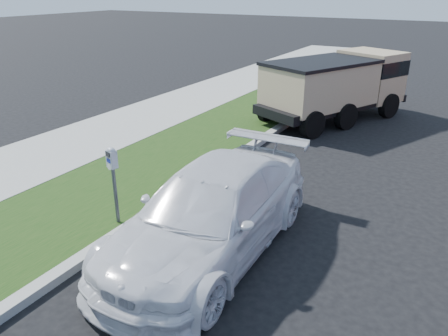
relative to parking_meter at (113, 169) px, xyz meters
The scene contains 5 objects.
ground 3.16m from the parking_meter, 10.50° to the left, with size 120.00×120.00×0.00m, color black.
streetside 3.88m from the parking_meter, 136.88° to the left, with size 6.12×50.00×0.15m.
parking_meter is the anchor object (origin of this frame).
white_wagon 2.02m from the parking_meter, ahead, with size 2.08×5.11×1.48m, color silver.
dump_truck 9.57m from the parking_meter, 81.34° to the left, with size 4.10×5.90×2.18m.
Camera 1 is at (2.54, -5.88, 4.32)m, focal length 35.00 mm.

